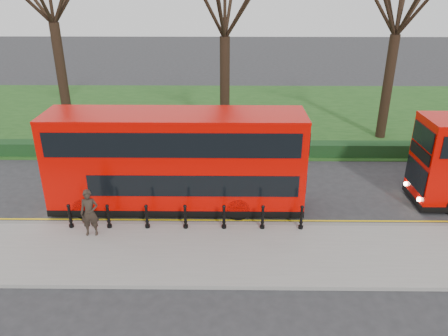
{
  "coord_description": "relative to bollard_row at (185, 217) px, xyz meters",
  "views": [
    {
      "loc": [
        2.25,
        -16.61,
        9.59
      ],
      "look_at": [
        2.06,
        0.5,
        2.0
      ],
      "focal_mm": 35.0,
      "sensor_mm": 36.0,
      "label": 1
    }
  ],
  "objects": [
    {
      "name": "yellow_line_outer",
      "position": [
        -0.52,
        0.65,
        -0.64
      ],
      "size": [
        60.0,
        0.1,
        0.01
      ],
      "primitive_type": "cube",
      "color": "yellow",
      "rests_on": "ground"
    },
    {
      "name": "yellow_line_inner",
      "position": [
        -0.52,
        0.85,
        -0.64
      ],
      "size": [
        60.0,
        0.1,
        0.01
      ],
      "primitive_type": "cube",
      "color": "yellow",
      "rests_on": "ground"
    },
    {
      "name": "bollard_row",
      "position": [
        0.0,
        0.0,
        0.0
      ],
      "size": [
        9.5,
        0.15,
        1.0
      ],
      "color": "black",
      "rests_on": "pavement"
    },
    {
      "name": "tree_mid",
      "position": [
        1.48,
        11.35,
        7.65
      ],
      "size": [
        7.31,
        7.31,
        11.42
      ],
      "color": "black",
      "rests_on": "ground"
    },
    {
      "name": "hedge",
      "position": [
        -0.52,
        8.15,
        -0.25
      ],
      "size": [
        60.0,
        0.9,
        0.8
      ],
      "primitive_type": "cube",
      "color": "black",
      "rests_on": "ground"
    },
    {
      "name": "ground",
      "position": [
        -0.52,
        1.35,
        -0.65
      ],
      "size": [
        120.0,
        120.0,
        0.0
      ],
      "primitive_type": "plane",
      "color": "#28282B",
      "rests_on": "ground"
    },
    {
      "name": "bus_lead",
      "position": [
        -0.53,
        2.06,
        1.55
      ],
      "size": [
        10.96,
        2.52,
        4.36
      ],
      "color": "#C90600",
      "rests_on": "ground"
    },
    {
      "name": "pedestrian",
      "position": [
        -3.67,
        -0.52,
        0.47
      ],
      "size": [
        0.75,
        0.53,
        1.94
      ],
      "primitive_type": "imported",
      "rotation": [
        0.0,
        0.0,
        0.1
      ],
      "color": "black",
      "rests_on": "pavement"
    },
    {
      "name": "pavement",
      "position": [
        -0.52,
        -1.65,
        -0.58
      ],
      "size": [
        60.0,
        4.0,
        0.15
      ],
      "primitive_type": "cube",
      "color": "gray",
      "rests_on": "ground"
    },
    {
      "name": "kerb",
      "position": [
        -0.52,
        0.35,
        -0.58
      ],
      "size": [
        60.0,
        0.25,
        0.16
      ],
      "primitive_type": "cube",
      "color": "slate",
      "rests_on": "ground"
    },
    {
      "name": "grass_verge",
      "position": [
        -0.52,
        16.35,
        -0.62
      ],
      "size": [
        60.0,
        18.0,
        0.06
      ],
      "primitive_type": "cube",
      "color": "#1B4517",
      "rests_on": "ground"
    }
  ]
}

